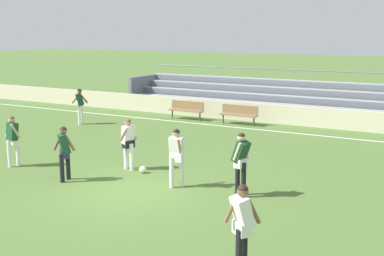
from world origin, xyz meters
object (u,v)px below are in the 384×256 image
(player_white_overlapping, at_px, (177,153))
(player_white_dropping_back, at_px, (128,139))
(bench_near_bin, at_px, (187,108))
(player_dark_on_ball, at_px, (64,149))
(bench_far_right, at_px, (239,113))
(bleacher_stand, at_px, (319,100))
(player_dark_deep_cover, at_px, (80,103))
(soccer_ball, at_px, (143,170))
(player_dark_pressing_high, at_px, (13,137))
(player_white_wide_right, at_px, (242,221))
(player_dark_challenging, at_px, (241,159))

(player_white_overlapping, xyz_separation_m, player_white_dropping_back, (-2.28, 0.86, -0.02))
(player_white_overlapping, bearing_deg, bench_near_bin, 118.13)
(bench_near_bin, distance_m, player_dark_on_ball, 11.02)
(player_dark_on_ball, bearing_deg, bench_near_bin, 100.75)
(bench_far_right, xyz_separation_m, player_dark_on_ball, (-0.76, -10.82, 0.41))
(bleacher_stand, bearing_deg, player_white_overlapping, -91.70)
(bench_far_right, relative_size, player_dark_on_ball, 1.11)
(bleacher_stand, distance_m, player_white_overlapping, 13.15)
(bench_far_right, relative_size, player_white_overlapping, 1.08)
(bench_far_right, distance_m, player_dark_deep_cover, 7.44)
(bench_near_bin, xyz_separation_m, player_white_overlapping, (5.22, -9.77, 0.45))
(soccer_ball, bearing_deg, bench_far_right, 94.79)
(player_white_overlapping, distance_m, player_dark_pressing_high, 5.79)
(player_white_dropping_back, xyz_separation_m, player_white_wide_right, (5.97, -4.80, 0.04))
(player_white_wide_right, relative_size, player_dark_deep_cover, 1.01)
(bench_near_bin, bearing_deg, player_dark_challenging, -53.57)
(bleacher_stand, bearing_deg, player_dark_deep_cover, -143.40)
(player_white_overlapping, bearing_deg, bleacher_stand, 88.30)
(bleacher_stand, distance_m, player_dark_on_ball, 14.64)
(player_dark_challenging, height_order, soccer_ball, player_dark_challenging)
(player_dark_pressing_high, relative_size, soccer_ball, 7.53)
(bench_near_bin, relative_size, player_dark_deep_cover, 1.07)
(bench_far_right, relative_size, player_dark_challenging, 1.05)
(bench_near_bin, xyz_separation_m, soccer_ball, (3.57, -9.05, -0.44))
(player_dark_pressing_high, bearing_deg, player_dark_deep_cover, 114.87)
(bench_near_bin, height_order, player_dark_on_ball, player_dark_on_ball)
(bench_far_right, xyz_separation_m, player_dark_deep_cover, (-6.53, -3.55, 0.45))
(bleacher_stand, relative_size, player_white_wide_right, 12.37)
(player_dark_challenging, distance_m, player_white_wide_right, 4.46)
(bench_near_bin, height_order, player_white_overlapping, player_white_overlapping)
(player_white_dropping_back, bearing_deg, player_dark_challenging, -9.88)
(player_white_dropping_back, bearing_deg, bench_far_right, 90.85)
(player_white_wide_right, height_order, player_dark_pressing_high, player_white_wide_right)
(bleacher_stand, height_order, soccer_ball, bleacher_stand)
(player_dark_challenging, relative_size, player_dark_on_ball, 1.06)
(player_dark_challenging, bearing_deg, player_white_overlapping, -175.85)
(player_white_dropping_back, relative_size, player_dark_on_ball, 1.01)
(player_dark_on_ball, distance_m, player_dark_pressing_high, 2.63)
(player_white_overlapping, distance_m, player_white_wide_right, 5.40)
(bench_far_right, distance_m, player_dark_pressing_high, 10.93)
(bleacher_stand, distance_m, player_dark_challenging, 13.09)
(bleacher_stand, bearing_deg, player_dark_pressing_high, -114.06)
(player_dark_on_ball, bearing_deg, player_white_wide_right, -22.82)
(player_dark_on_ball, bearing_deg, bench_far_right, 85.98)
(bench_near_bin, distance_m, player_dark_challenging, 11.98)
(player_dark_on_ball, xyz_separation_m, player_white_wide_right, (6.86, -2.89, 0.06))
(bench_near_bin, distance_m, player_dark_deep_cover, 5.15)
(player_white_overlapping, relative_size, player_white_wide_right, 0.98)
(player_white_dropping_back, bearing_deg, player_dark_pressing_high, -156.84)
(bench_far_right, xyz_separation_m, player_white_dropping_back, (0.13, -8.91, 0.42))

